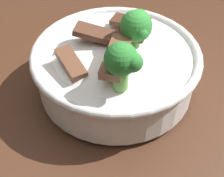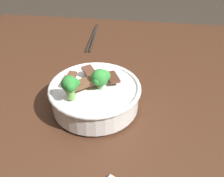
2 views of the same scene
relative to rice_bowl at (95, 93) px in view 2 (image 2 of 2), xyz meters
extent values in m
cube|color=#472819|center=(-0.03, -0.01, -0.07)|extent=(1.14, 1.08, 0.05)
cube|color=#472819|center=(-0.54, -0.48, -0.48)|extent=(0.06, 0.06, 0.77)
cube|color=#472819|center=(-0.54, 0.46, -0.48)|extent=(0.06, 0.06, 0.77)
cylinder|color=white|center=(0.00, 0.00, -0.05)|extent=(0.10, 0.10, 0.01)
cylinder|color=white|center=(0.00, 0.00, -0.01)|extent=(0.22, 0.22, 0.06)
torus|color=white|center=(0.00, 0.00, 0.02)|extent=(0.24, 0.24, 0.01)
ellipsoid|color=white|center=(0.00, 0.00, 0.01)|extent=(0.19, 0.19, 0.05)
cube|color=brown|center=(-0.01, -0.07, 0.03)|extent=(0.06, 0.03, 0.02)
cube|color=#563323|center=(-0.02, 0.04, 0.04)|extent=(0.06, 0.05, 0.01)
cube|color=#563323|center=(0.00, 0.00, 0.04)|extent=(0.08, 0.05, 0.02)
cube|color=brown|center=(0.03, -0.03, 0.05)|extent=(0.06, 0.07, 0.02)
cube|color=#563323|center=(-0.03, -0.01, 0.04)|extent=(0.06, 0.05, 0.02)
cylinder|color=#6BA84C|center=(0.06, -0.04, 0.04)|extent=(0.02, 0.02, 0.03)
sphere|color=#2D8433|center=(0.06, -0.04, 0.07)|extent=(0.04, 0.04, 0.04)
sphere|color=#2D8433|center=(0.07, -0.04, 0.07)|extent=(0.02, 0.02, 0.02)
sphere|color=#2D8433|center=(0.05, -0.03, 0.06)|extent=(0.02, 0.02, 0.02)
cylinder|color=#5B9947|center=(0.02, 0.02, 0.04)|extent=(0.01, 0.01, 0.02)
sphere|color=green|center=(0.02, 0.02, 0.06)|extent=(0.04, 0.04, 0.04)
sphere|color=green|center=(0.03, 0.01, 0.06)|extent=(0.02, 0.02, 0.02)
sphere|color=green|center=(0.01, 0.03, 0.06)|extent=(0.03, 0.03, 0.03)
cylinder|color=#28231E|center=(-0.41, -0.08, -0.05)|extent=(0.24, 0.02, 0.01)
cylinder|color=#28231E|center=(-0.41, -0.09, -0.05)|extent=(0.24, 0.01, 0.01)
camera|label=1|loc=(0.25, -0.23, 0.28)|focal=49.59mm
camera|label=2|loc=(0.54, 0.12, 0.42)|focal=43.06mm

